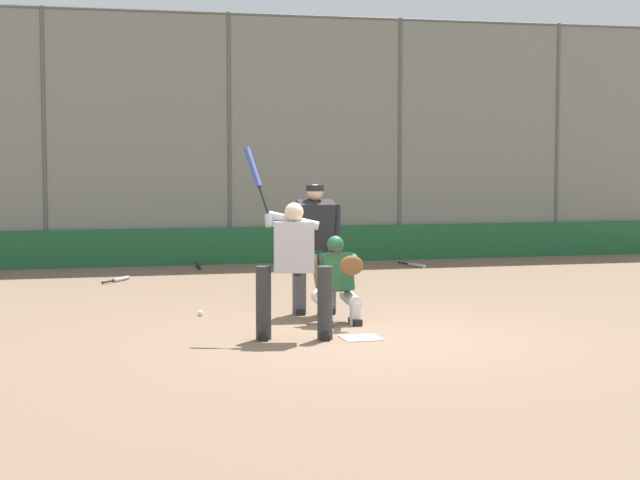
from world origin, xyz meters
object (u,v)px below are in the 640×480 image
(spare_bat_near_backstop, at_px, (119,279))
(batter_at_plate, at_px, (293,265))
(umpire_home, at_px, (315,245))
(catcher_behind_plate, at_px, (337,279))
(spare_bat_by_padding, at_px, (415,265))
(spare_bat_third_base_side, at_px, (198,265))
(baseball_loose, at_px, (200,313))

(spare_bat_near_backstop, bearing_deg, batter_at_plate, -130.90)
(spare_bat_near_backstop, bearing_deg, umpire_home, -117.79)
(catcher_behind_plate, xyz_separation_m, spare_bat_by_padding, (-3.23, -6.30, -0.53))
(umpire_home, distance_m, spare_bat_third_base_side, 6.45)
(spare_bat_by_padding, distance_m, baseball_loose, 7.07)
(spare_bat_third_base_side, bearing_deg, batter_at_plate, -175.75)
(spare_bat_by_padding, relative_size, spare_bat_third_base_side, 0.96)
(batter_at_plate, relative_size, umpire_home, 1.27)
(catcher_behind_plate, xyz_separation_m, spare_bat_third_base_side, (0.73, -7.22, -0.53))
(batter_at_plate, relative_size, spare_bat_by_padding, 2.46)
(catcher_behind_plate, xyz_separation_m, baseball_loose, (1.54, -1.09, -0.53))
(batter_at_plate, distance_m, spare_bat_by_padding, 8.33)
(spare_bat_near_backstop, height_order, baseball_loose, baseball_loose)
(spare_bat_by_padding, bearing_deg, spare_bat_near_backstop, -93.34)
(spare_bat_by_padding, distance_m, spare_bat_third_base_side, 4.06)
(spare_bat_third_base_side, bearing_deg, baseball_loose, 176.99)
(spare_bat_near_backstop, relative_size, spare_bat_by_padding, 0.78)
(umpire_home, xyz_separation_m, spare_bat_by_padding, (-3.30, -5.44, -0.88))
(batter_at_plate, height_order, umpire_home, batter_at_plate)
(spare_bat_third_base_side, bearing_deg, spare_bat_by_padding, -98.40)
(batter_at_plate, relative_size, spare_bat_third_base_side, 2.36)
(catcher_behind_plate, distance_m, baseball_loose, 1.96)
(batter_at_plate, bearing_deg, catcher_behind_plate, -115.74)
(baseball_loose, bearing_deg, spare_bat_third_base_side, -97.60)
(batter_at_plate, xyz_separation_m, spare_bat_by_padding, (-4.01, -7.26, -0.81))
(spare_bat_near_backstop, height_order, spare_bat_by_padding, same)
(umpire_home, distance_m, spare_bat_near_backstop, 5.02)
(catcher_behind_plate, bearing_deg, spare_bat_third_base_side, -86.79)
(spare_bat_near_backstop, relative_size, baseball_loose, 9.22)
(batter_at_plate, bearing_deg, umpire_home, -97.91)
(umpire_home, height_order, spare_bat_by_padding, umpire_home)
(catcher_behind_plate, xyz_separation_m, spare_bat_near_backstop, (2.31, -5.26, -0.53))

